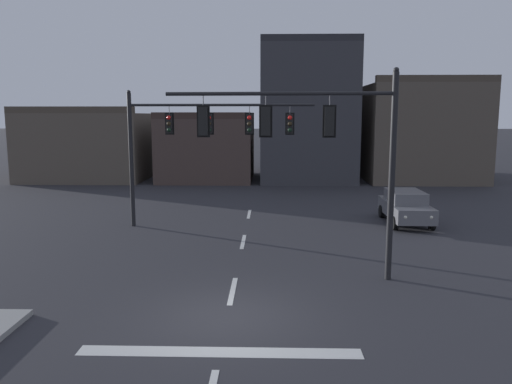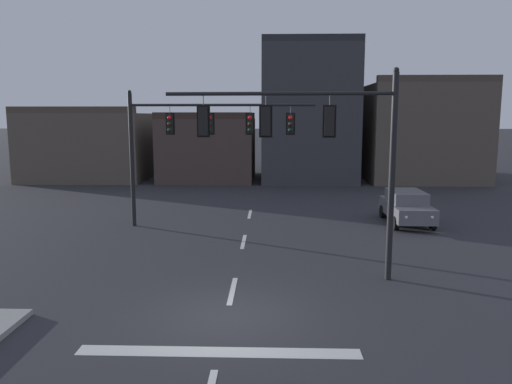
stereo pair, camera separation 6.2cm
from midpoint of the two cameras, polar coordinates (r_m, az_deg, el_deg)
ground_plane at (r=13.64m, az=-3.45°, el=-14.02°), size 400.00×400.00×0.00m
stop_bar_paint at (r=11.82m, az=-4.34°, el=-17.73°), size 6.40×0.50×0.01m
lane_centreline at (r=15.49m, az=-2.79°, el=-11.16°), size 0.16×26.40×0.01m
signal_mast_near_side at (r=15.98m, az=6.94°, el=6.03°), size 7.28×0.63×6.73m
signal_mast_far_side at (r=23.69m, az=-6.98°, el=6.74°), size 8.72×0.42×6.45m
car_lot_nearside at (r=25.71m, az=16.62°, el=-1.56°), size 1.95×4.47×1.61m
building_row at (r=43.79m, az=1.89°, el=6.98°), size 36.89×13.55×11.16m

